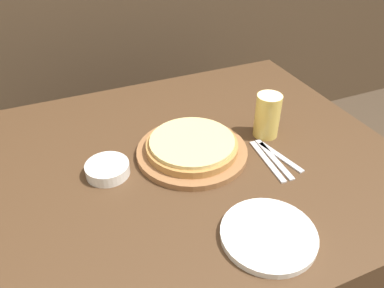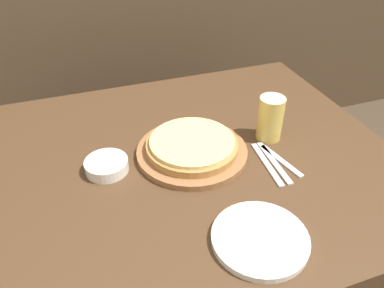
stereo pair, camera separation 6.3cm
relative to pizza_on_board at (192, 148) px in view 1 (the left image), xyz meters
name	(u,v)px [view 1 (the left image)]	position (x,y,z in m)	size (l,w,h in m)	color
dining_table	(194,234)	(0.01, -0.01, -0.40)	(1.26, 1.09, 0.75)	#4C331E
pizza_on_board	(192,148)	(0.00, 0.00, 0.00)	(0.35, 0.35, 0.06)	#99663D
beer_glass	(268,114)	(0.27, 0.00, 0.06)	(0.08, 0.08, 0.15)	#E5C65B
dinner_plate	(268,235)	(0.04, -0.38, -0.02)	(0.24, 0.24, 0.02)	white
side_bowl	(108,169)	(-0.27, 0.01, -0.01)	(0.13, 0.13, 0.04)	white
fork	(267,161)	(0.20, -0.13, -0.02)	(0.04, 0.21, 0.00)	silver
dinner_knife	(274,159)	(0.22, -0.13, -0.02)	(0.03, 0.21, 0.00)	silver
spoon	(281,157)	(0.25, -0.13, -0.02)	(0.05, 0.18, 0.00)	silver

